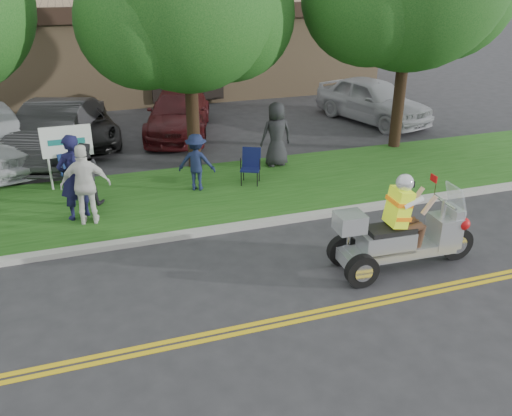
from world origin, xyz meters
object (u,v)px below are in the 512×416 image
object	(u,v)px
trike_scooter	(400,237)
parked_car_far_right	(373,100)
spectator_adult_right	(86,185)
spectator_adult_left	(73,177)
parked_car_mid	(80,124)
lawn_chair_a	(251,163)
parked_car_left	(55,131)
lawn_chair_b	(71,169)
spectator_adult_mid	(86,174)
parked_car_right	(179,113)

from	to	relation	value
trike_scooter	parked_car_far_right	world-z (taller)	trike_scooter
trike_scooter	spectator_adult_right	distance (m)	6.76
spectator_adult_left	parked_car_mid	world-z (taller)	spectator_adult_left
lawn_chair_a	parked_car_left	world-z (taller)	parked_car_left
spectator_adult_right	lawn_chair_b	bearing A→B (deg)	-75.78
lawn_chair_b	spectator_adult_mid	size ratio (longest dim) A/B	0.62
lawn_chair_a	spectator_adult_right	bearing A→B (deg)	-137.32
lawn_chair_a	spectator_adult_right	distance (m)	4.41
spectator_adult_left	spectator_adult_right	bearing A→B (deg)	93.96
lawn_chair_b	spectator_adult_mid	world-z (taller)	spectator_adult_mid
parked_car_right	parked_car_far_right	size ratio (longest dim) A/B	1.03
trike_scooter	parked_car_mid	world-z (taller)	trike_scooter
lawn_chair_b	parked_car_left	distance (m)	3.07
spectator_adult_mid	spectator_adult_right	distance (m)	1.15
trike_scooter	lawn_chair_b	distance (m)	8.45
spectator_adult_left	spectator_adult_right	world-z (taller)	spectator_adult_left
parked_car_left	parked_car_mid	distance (m)	1.62
trike_scooter	parked_car_mid	xyz separation A→B (m)	(-5.49, 10.54, -0.05)
lawn_chair_a	parked_car_right	bearing A→B (deg)	125.28
parked_car_mid	parked_car_right	xyz separation A→B (m)	(3.30, -0.01, 0.08)
lawn_chair_b	parked_car_right	xyz separation A→B (m)	(3.69, 4.46, 0.08)
parked_car_left	spectator_adult_right	bearing A→B (deg)	-64.81
lawn_chair_b	spectator_adult_mid	xyz separation A→B (m)	(0.33, -1.11, 0.24)
parked_car_mid	trike_scooter	bearing A→B (deg)	-66.96
parked_car_right	parked_car_mid	bearing A→B (deg)	-163.63
parked_car_mid	parked_car_right	distance (m)	3.30
spectator_adult_right	trike_scooter	bearing A→B (deg)	152.16
spectator_adult_mid	parked_car_mid	xyz separation A→B (m)	(0.05, 5.58, -0.23)
parked_car_left	parked_car_far_right	size ratio (longest dim) A/B	1.06
spectator_adult_left	parked_car_mid	xyz separation A→B (m)	(0.32, 6.35, -0.45)
spectator_adult_left	parked_car_left	xyz separation A→B (m)	(-0.41, 4.92, -0.26)
lawn_chair_b	parked_car_far_right	bearing A→B (deg)	-5.72
lawn_chair_a	spectator_adult_mid	bearing A→B (deg)	-152.38
parked_car_mid	parked_car_right	world-z (taller)	parked_car_right
trike_scooter	parked_car_far_right	distance (m)	11.01
spectator_adult_mid	parked_car_far_right	distance (m)	11.61
spectator_adult_left	parked_car_left	distance (m)	4.95
parked_car_mid	parked_car_far_right	distance (m)	10.53
trike_scooter	spectator_adult_left	distance (m)	7.18
parked_car_right	trike_scooter	bearing A→B (deg)	-61.71
spectator_adult_left	parked_car_far_right	world-z (taller)	spectator_adult_left
lawn_chair_b	spectator_adult_left	xyz separation A→B (m)	(0.06, -1.88, 0.45)
spectator_adult_right	parked_car_mid	xyz separation A→B (m)	(0.08, 6.72, -0.38)
trike_scooter	spectator_adult_right	bearing A→B (deg)	148.08
spectator_adult_right	parked_car_left	distance (m)	5.34
spectator_adult_mid	parked_car_right	size ratio (longest dim) A/B	0.31
trike_scooter	lawn_chair_a	distance (m)	5.21
trike_scooter	spectator_adult_mid	xyz separation A→B (m)	(-5.54, 4.96, 0.19)
spectator_adult_mid	parked_car_left	bearing A→B (deg)	-64.19
lawn_chair_b	parked_car_far_right	size ratio (longest dim) A/B	0.20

